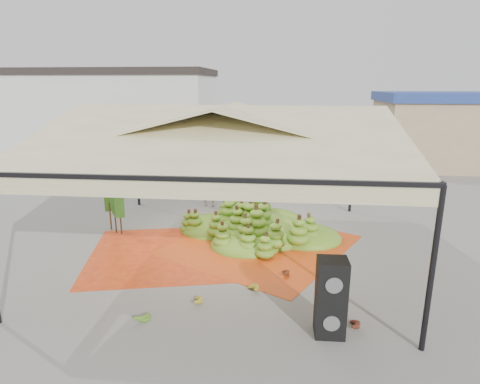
# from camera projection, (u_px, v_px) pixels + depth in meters

# --- Properties ---
(ground) EXTENTS (90.00, 90.00, 0.00)m
(ground) POSITION_uv_depth(u_px,v_px,m) (228.00, 250.00, 11.33)
(ground) COLOR slate
(ground) RESTS_ON ground
(canopy_tent) EXTENTS (8.10, 8.10, 4.00)m
(canopy_tent) POSITION_uv_depth(u_px,v_px,m) (226.00, 133.00, 10.46)
(canopy_tent) COLOR black
(canopy_tent) RESTS_ON ground
(building_white) EXTENTS (14.30, 6.30, 5.40)m
(building_white) POSITION_uv_depth(u_px,v_px,m) (99.00, 114.00, 25.05)
(building_white) COLOR silver
(building_white) RESTS_ON ground
(building_tan) EXTENTS (6.30, 5.30, 4.10)m
(building_tan) POSITION_uv_depth(u_px,v_px,m) (436.00, 130.00, 22.27)
(building_tan) COLOR tan
(building_tan) RESTS_ON ground
(tarp_left) EXTENTS (4.85, 4.70, 0.01)m
(tarp_left) POSITION_uv_depth(u_px,v_px,m) (166.00, 253.00, 11.12)
(tarp_left) COLOR #D84D14
(tarp_left) RESTS_ON ground
(tarp_right) EXTENTS (6.09, 6.17, 0.01)m
(tarp_right) POSITION_uv_depth(u_px,v_px,m) (261.00, 245.00, 11.68)
(tarp_right) COLOR red
(tarp_right) RESTS_ON ground
(banana_heap) EXTENTS (5.78, 4.95, 1.14)m
(banana_heap) POSITION_uv_depth(u_px,v_px,m) (262.00, 217.00, 12.36)
(banana_heap) COLOR #4D7E1A
(banana_heap) RESTS_ON ground
(hand_yellow_a) EXTENTS (0.52, 0.46, 0.21)m
(hand_yellow_a) POSITION_uv_depth(u_px,v_px,m) (194.00, 299.00, 8.55)
(hand_yellow_a) COLOR gold
(hand_yellow_a) RESTS_ON ground
(hand_yellow_b) EXTENTS (0.62, 0.59, 0.22)m
(hand_yellow_b) POSITION_uv_depth(u_px,v_px,m) (250.00, 287.00, 9.02)
(hand_yellow_b) COLOR #B39223
(hand_yellow_b) RESTS_ON ground
(hand_red_a) EXTENTS (0.48, 0.40, 0.21)m
(hand_red_a) POSITION_uv_depth(u_px,v_px,m) (350.00, 322.00, 7.70)
(hand_red_a) COLOR #5F2315
(hand_red_a) RESTS_ON ground
(hand_red_b) EXTENTS (0.46, 0.38, 0.20)m
(hand_red_b) POSITION_uv_depth(u_px,v_px,m) (282.00, 272.00, 9.80)
(hand_red_b) COLOR #5B2B14
(hand_red_b) RESTS_ON ground
(hand_green) EXTENTS (0.63, 0.59, 0.22)m
(hand_green) POSITION_uv_depth(u_px,v_px,m) (141.00, 314.00, 7.98)
(hand_green) COLOR #347217
(hand_green) RESTS_ON ground
(hanging_bunches) EXTENTS (4.74, 0.24, 0.20)m
(hanging_bunches) POSITION_uv_depth(u_px,v_px,m) (237.00, 162.00, 10.18)
(hanging_bunches) COLOR #4B811B
(hanging_bunches) RESTS_ON ground
(speaker_stack) EXTENTS (0.56, 0.49, 1.51)m
(speaker_stack) POSITION_uv_depth(u_px,v_px,m) (331.00, 298.00, 7.34)
(speaker_stack) COLOR black
(speaker_stack) RESTS_ON ground
(banana_leaves) EXTENTS (0.96, 1.36, 3.70)m
(banana_leaves) POSITION_uv_depth(u_px,v_px,m) (113.00, 234.00, 12.48)
(banana_leaves) COLOR #2F751F
(banana_leaves) RESTS_ON ground
(vendor) EXTENTS (0.64, 0.43, 1.74)m
(vendor) POSITION_uv_depth(u_px,v_px,m) (209.00, 184.00, 15.17)
(vendor) COLOR gray
(vendor) RESTS_ON ground
(truck_left) EXTENTS (6.02, 2.78, 1.99)m
(truck_left) POSITION_uv_depth(u_px,v_px,m) (223.00, 156.00, 19.00)
(truck_left) COLOR #462D17
(truck_left) RESTS_ON ground
(truck_right) EXTENTS (5.98, 2.82, 1.97)m
(truck_right) POSITION_uv_depth(u_px,v_px,m) (329.00, 154.00, 19.60)
(truck_right) COLOR #4B3219
(truck_right) RESTS_ON ground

